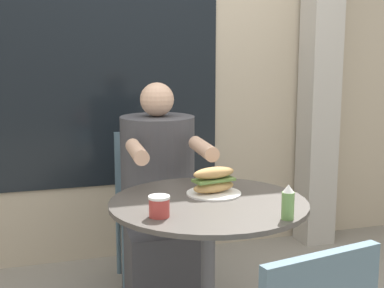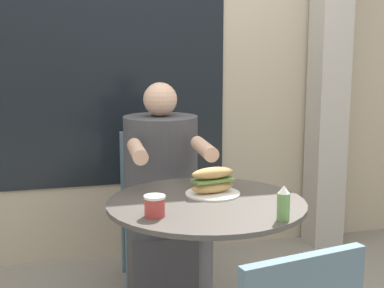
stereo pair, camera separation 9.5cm
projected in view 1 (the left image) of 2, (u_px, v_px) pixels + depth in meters
name	position (u px, v px, depth m)	size (l,w,h in m)	color
storefront_wall	(138.00, 41.00, 3.38)	(8.00, 0.09, 2.80)	#B7A88E
lattice_pillar	(320.00, 71.00, 3.61)	(0.22, 0.22, 2.40)	#B2ADA3
cafe_table	(208.00, 244.00, 2.24)	(0.82, 0.82, 0.73)	#47423D
diner_chair	(147.00, 192.00, 3.14)	(0.40, 0.40, 0.87)	slate
seated_diner	(160.00, 211.00, 2.81)	(0.42, 0.71, 1.18)	#424247
sandwich_on_plate	(214.00, 183.00, 2.30)	(0.24, 0.24, 0.12)	white
drink_cup	(159.00, 206.00, 1.99)	(0.08, 0.08, 0.08)	#B73D38
condiment_bottle	(288.00, 203.00, 1.96)	(0.05, 0.05, 0.13)	#66934C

